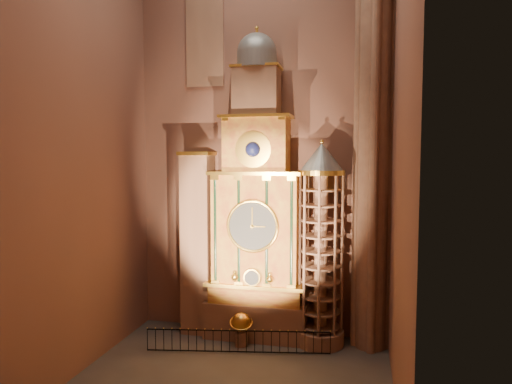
% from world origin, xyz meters
% --- Properties ---
extents(floor, '(14.00, 14.00, 0.00)m').
position_xyz_m(floor, '(0.00, 0.00, 0.00)').
color(floor, '#383330').
rests_on(floor, ground).
extents(wall_back, '(22.00, 0.00, 22.00)m').
position_xyz_m(wall_back, '(0.00, 6.00, 11.00)').
color(wall_back, '#865848').
rests_on(wall_back, floor).
extents(wall_left, '(0.00, 22.00, 22.00)m').
position_xyz_m(wall_left, '(-7.00, 0.00, 11.00)').
color(wall_left, '#865848').
rests_on(wall_left, floor).
extents(wall_right, '(0.00, 22.00, 22.00)m').
position_xyz_m(wall_right, '(7.00, 0.00, 11.00)').
color(wall_right, '#865848').
rests_on(wall_right, floor).
extents(astronomical_clock, '(5.60, 2.41, 16.70)m').
position_xyz_m(astronomical_clock, '(0.00, 4.96, 6.68)').
color(astronomical_clock, '#8C634C').
rests_on(astronomical_clock, floor).
extents(portrait_tower, '(1.80, 1.60, 10.20)m').
position_xyz_m(portrait_tower, '(-3.40, 4.98, 5.15)').
color(portrait_tower, '#8C634C').
rests_on(portrait_tower, floor).
extents(stair_turret, '(2.50, 2.50, 10.80)m').
position_xyz_m(stair_turret, '(3.50, 4.70, 5.27)').
color(stair_turret, '#8C634C').
rests_on(stair_turret, floor).
extents(gothic_pier, '(2.04, 2.04, 22.00)m').
position_xyz_m(gothic_pier, '(6.10, 5.00, 11.00)').
color(gothic_pier, '#8C634C').
rests_on(gothic_pier, floor).
extents(stained_glass_window, '(2.20, 0.14, 5.20)m').
position_xyz_m(stained_glass_window, '(-3.20, 5.92, 16.50)').
color(stained_glass_window, navy).
rests_on(stained_glass_window, wall_back).
extents(celestial_globe, '(1.42, 1.36, 1.76)m').
position_xyz_m(celestial_globe, '(-0.52, 3.57, 1.06)').
color(celestial_globe, '#8C634C').
rests_on(celestial_globe, floor).
extents(iron_railing, '(9.12, 1.65, 1.15)m').
position_xyz_m(iron_railing, '(-0.43, 2.58, 0.62)').
color(iron_railing, black).
rests_on(iron_railing, floor).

